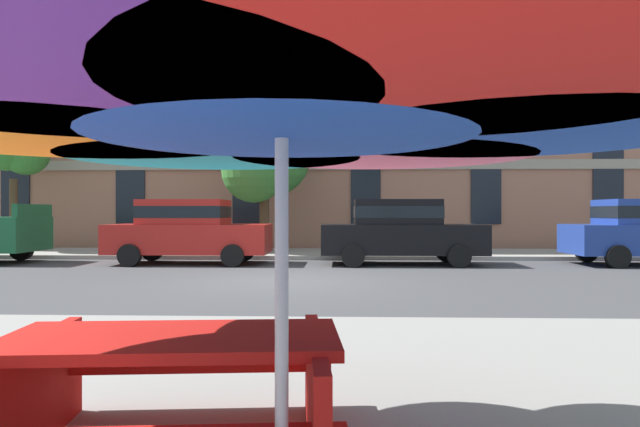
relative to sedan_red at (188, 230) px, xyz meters
name	(u,v)px	position (x,y,z in m)	size (l,w,h in m)	color
ground_plane	(281,281)	(2.98, -3.70, -0.95)	(120.00, 120.00, 0.00)	#424244
sidewalk_far	(302,253)	(2.98, 3.10, -0.89)	(56.00, 3.60, 0.12)	#9E998E
apartment_building	(314,43)	(2.98, 11.29, 8.65)	(44.23, 12.08, 19.20)	#A87056
sedan_red	(188,230)	(0.00, 0.00, 0.00)	(4.40, 1.98, 1.78)	#B21E19
sedan_black	(400,230)	(5.87, 0.00, 0.00)	(4.40, 1.98, 1.78)	black
street_tree_left	(12,145)	(-7.06, 3.41, 2.80)	(2.33, 1.96, 4.81)	#4C3823
street_tree_middle	(266,161)	(1.76, 3.10, 2.20)	(2.86, 3.02, 4.62)	#4C3823
patio_umbrella	(282,81)	(3.94, -12.70, 1.05)	(3.73, 3.46, 2.32)	silver
picnic_table	(172,387)	(3.29, -12.13, -0.46)	(1.93, 1.67, 0.77)	red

